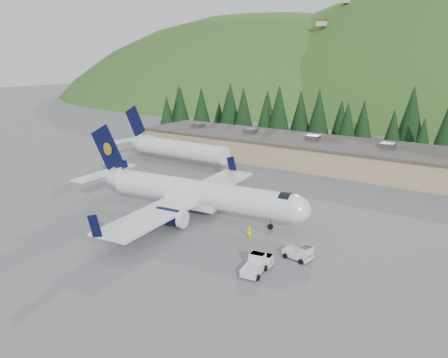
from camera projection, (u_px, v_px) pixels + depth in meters
ground at (200, 216)px, 61.30m from camera, size 600.00×600.00×0.00m
airliner at (193, 193)px, 60.93m from camera, size 35.60×33.49×11.81m
second_airliner at (170, 147)px, 91.55m from camera, size 27.50×11.00×10.05m
baggage_tug_a at (263, 261)px, 46.31m from camera, size 2.69×1.81×1.36m
baggage_tug_b at (300, 253)px, 47.72m from camera, size 3.37×2.33×1.68m
baggage_tug_c at (255, 265)px, 44.82m from camera, size 2.54×3.65×1.81m
terminal_building at (290, 149)px, 93.39m from camera, size 71.00×17.00×6.10m
ramp_worker at (249, 233)px, 52.92m from camera, size 0.67×0.46×1.77m
tree_line at (310, 114)px, 113.28m from camera, size 114.31×18.31×14.10m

